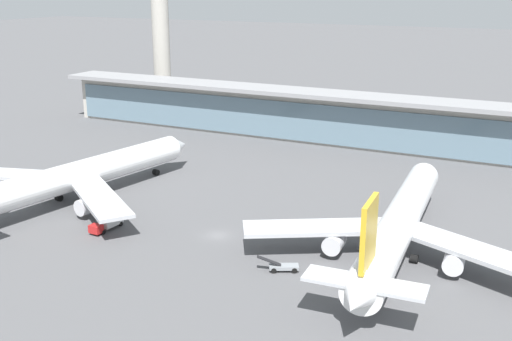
% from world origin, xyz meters
% --- Properties ---
extents(ground_plane, '(1200.00, 1200.00, 0.00)m').
position_xyz_m(ground_plane, '(0.00, 0.00, 0.00)').
color(ground_plane, '#515154').
extents(airliner_left_stand, '(51.29, 67.44, 18.02)m').
position_xyz_m(airliner_left_stand, '(-36.62, 2.49, 5.67)').
color(airliner_left_stand, white).
rests_on(airliner_left_stand, ground).
extents(airliner_centre_stand, '(51.95, 67.70, 18.02)m').
position_xyz_m(airliner_centre_stand, '(32.10, 5.90, 5.67)').
color(airliner_centre_stand, white).
rests_on(airliner_centre_stand, ground).
extents(service_truck_near_nose_red, '(2.72, 7.41, 3.10)m').
position_xyz_m(service_truck_near_nose_red, '(-20.22, -6.58, 1.69)').
color(service_truck_near_nose_red, '#B21E1E').
rests_on(service_truck_near_nose_red, ground).
extents(service_truck_mid_apron_grey, '(6.68, 4.29, 2.70)m').
position_xyz_m(service_truck_mid_apron_grey, '(17.01, -8.29, 0.81)').
color(service_truck_mid_apron_grey, gray).
rests_on(service_truck_mid_apron_grey, ground).
extents(terminal_building, '(193.99, 12.80, 15.20)m').
position_xyz_m(terminal_building, '(0.00, 75.43, 7.87)').
color(terminal_building, '#B2ADA3').
rests_on(terminal_building, ground).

